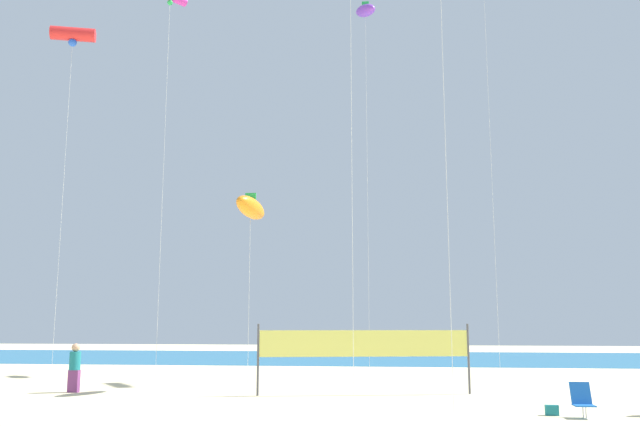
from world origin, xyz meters
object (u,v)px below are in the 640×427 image
object	(u,v)px
kite_violet_inflatable	(365,11)
kite_red_tube	(73,35)
kite_orange_inflatable	(251,208)
beachgoer_teal_shirt	(75,366)
beach_handbag	(552,410)
folding_beach_chair	(582,399)
volleyball_net	(365,346)

from	to	relation	value
kite_violet_inflatable	kite_red_tube	distance (m)	15.45
kite_red_tube	kite_orange_inflatable	size ratio (longest dim) A/B	2.24
beachgoer_teal_shirt	kite_violet_inflatable	size ratio (longest dim) A/B	0.08
beach_handbag	kite_red_tube	distance (m)	26.83
folding_beach_chair	beach_handbag	world-z (taller)	folding_beach_chair
kite_red_tube	folding_beach_chair	bearing A→B (deg)	-26.26
beachgoer_teal_shirt	kite_violet_inflatable	xyz separation A→B (m)	(9.95, 11.60, 18.60)
beachgoer_teal_shirt	kite_violet_inflatable	distance (m)	24.07
kite_red_tube	volleyball_net	bearing A→B (deg)	-19.55
kite_orange_inflatable	kite_violet_inflatable	bearing A→B (deg)	68.66
kite_red_tube	beachgoer_teal_shirt	bearing A→B (deg)	-55.12
volleyball_net	kite_violet_inflatable	bearing A→B (deg)	91.85
folding_beach_chair	volleyball_net	distance (m)	7.77
folding_beach_chair	kite_red_tube	world-z (taller)	kite_red_tube
kite_violet_inflatable	kite_red_tube	xyz separation A→B (m)	(-13.75, -6.15, -3.43)
kite_violet_inflatable	kite_orange_inflatable	xyz separation A→B (m)	(-3.98, -10.18, -12.75)
beach_handbag	kite_red_tube	size ratio (longest dim) A/B	0.02
kite_violet_inflatable	kite_red_tube	world-z (taller)	kite_violet_inflatable
volleyball_net	folding_beach_chair	bearing A→B (deg)	-39.41
beach_handbag	kite_orange_inflatable	xyz separation A→B (m)	(-9.56, 5.55, 6.63)
folding_beach_chair	kite_red_tube	distance (m)	27.27
folding_beach_chair	kite_violet_inflatable	world-z (taller)	kite_violet_inflatable
kite_red_tube	kite_orange_inflatable	world-z (taller)	kite_red_tube
beachgoer_teal_shirt	beach_handbag	bearing A→B (deg)	-166.07
volleyball_net	kite_orange_inflatable	distance (m)	6.79
folding_beach_chair	kite_violet_inflatable	xyz separation A→B (m)	(-6.30, 16.04, 19.04)
kite_violet_inflatable	folding_beach_chair	bearing A→B (deg)	-68.57
beachgoer_teal_shirt	volleyball_net	distance (m)	10.34
kite_violet_inflatable	beachgoer_teal_shirt	bearing A→B (deg)	-130.61
volleyball_net	beach_handbag	distance (m)	7.10
beachgoer_teal_shirt	kite_violet_inflatable	bearing A→B (deg)	-101.78
folding_beach_chair	beachgoer_teal_shirt	bearing A→B (deg)	131.17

